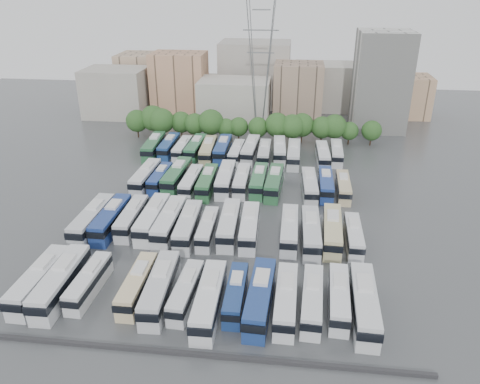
# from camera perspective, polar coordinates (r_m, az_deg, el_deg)

# --- Properties ---
(ground) EXTENTS (220.00, 220.00, 0.00)m
(ground) POSITION_cam_1_polar(r_m,az_deg,el_deg) (82.90, -1.89, -3.20)
(ground) COLOR #424447
(ground) RESTS_ON ground
(parapet) EXTENTS (56.00, 0.50, 0.50)m
(parapet) POSITION_cam_1_polar(r_m,az_deg,el_deg) (56.39, -7.17, -18.90)
(parapet) COLOR #2D2D30
(parapet) RESTS_ON ground
(tree_line) EXTENTS (65.41, 8.02, 8.44)m
(tree_line) POSITION_cam_1_polar(r_m,az_deg,el_deg) (120.14, 0.07, 8.27)
(tree_line) COLOR black
(tree_line) RESTS_ON ground
(city_buildings) EXTENTS (102.00, 35.00, 20.00)m
(city_buildings) POSITION_cam_1_polar(r_m,az_deg,el_deg) (148.58, -0.62, 12.87)
(city_buildings) COLOR #9E998E
(city_buildings) RESTS_ON ground
(apartment_tower) EXTENTS (14.00, 14.00, 26.00)m
(apartment_tower) POSITION_cam_1_polar(r_m,az_deg,el_deg) (134.66, 16.80, 12.79)
(apartment_tower) COLOR silver
(apartment_tower) RESTS_ON ground
(electricity_pylon) EXTENTS (9.00, 6.91, 33.83)m
(electricity_pylon) POSITION_cam_1_polar(r_m,az_deg,el_deg) (124.22, 2.50, 15.50)
(electricity_pylon) COLOR slate
(electricity_pylon) RESTS_ON ground
(bus_r0_s0) EXTENTS (2.96, 13.10, 4.10)m
(bus_r0_s0) POSITION_cam_1_polar(r_m,az_deg,el_deg) (69.12, -23.26, -9.84)
(bus_r0_s0) COLOR silver
(bus_r0_s0) RESTS_ON ground
(bus_r0_s1) EXTENTS (3.27, 13.75, 4.29)m
(bus_r0_s1) POSITION_cam_1_polar(r_m,az_deg,el_deg) (67.58, -20.98, -10.16)
(bus_r0_s1) COLOR silver
(bus_r0_s1) RESTS_ON ground
(bus_r0_s2) EXTENTS (2.64, 11.11, 3.47)m
(bus_r0_s2) POSITION_cam_1_polar(r_m,az_deg,el_deg) (67.08, -17.95, -10.36)
(bus_r0_s2) COLOR silver
(bus_r0_s2) RESTS_ON ground
(bus_r0_s4) EXTENTS (2.60, 11.66, 3.65)m
(bus_r0_s4) POSITION_cam_1_polar(r_m,az_deg,el_deg) (64.74, -12.39, -10.94)
(bus_r0_s4) COLOR beige
(bus_r0_s4) RESTS_ON ground
(bus_r0_s5) EXTENTS (3.44, 13.31, 4.14)m
(bus_r0_s5) POSITION_cam_1_polar(r_m,az_deg,el_deg) (63.16, -9.72, -11.43)
(bus_r0_s5) COLOR silver
(bus_r0_s5) RESTS_ON ground
(bus_r0_s6) EXTENTS (2.91, 11.12, 3.46)m
(bus_r0_s6) POSITION_cam_1_polar(r_m,az_deg,el_deg) (62.66, -6.60, -11.92)
(bus_r0_s6) COLOR silver
(bus_r0_s6) RESTS_ON ground
(bus_r0_s7) EXTENTS (3.09, 13.23, 4.14)m
(bus_r0_s7) POSITION_cam_1_polar(r_m,az_deg,el_deg) (60.51, -3.79, -12.93)
(bus_r0_s7) COLOR silver
(bus_r0_s7) RESTS_ON ground
(bus_r0_s8) EXTENTS (2.45, 10.82, 3.39)m
(bus_r0_s8) POSITION_cam_1_polar(r_m,az_deg,el_deg) (61.91, -0.52, -12.29)
(bus_r0_s8) COLOR navy
(bus_r0_s8) RESTS_ON ground
(bus_r0_s9) EXTENTS (3.45, 13.40, 4.17)m
(bus_r0_s9) POSITION_cam_1_polar(r_m,az_deg,el_deg) (60.80, 2.46, -12.65)
(bus_r0_s9) COLOR navy
(bus_r0_s9) RESTS_ON ground
(bus_r0_s10) EXTENTS (2.88, 12.31, 3.85)m
(bus_r0_s10) POSITION_cam_1_polar(r_m,az_deg,el_deg) (60.90, 5.62, -12.88)
(bus_r0_s10) COLOR silver
(bus_r0_s10) RESTS_ON ground
(bus_r0_s11) EXTENTS (3.15, 11.91, 3.70)m
(bus_r0_s11) POSITION_cam_1_polar(r_m,az_deg,el_deg) (61.39, 8.79, -12.83)
(bus_r0_s11) COLOR silver
(bus_r0_s11) RESTS_ON ground
(bus_r0_s12) EXTENTS (3.08, 11.63, 3.62)m
(bus_r0_s12) POSITION_cam_1_polar(r_m,az_deg,el_deg) (62.40, 11.96, -12.46)
(bus_r0_s12) COLOR white
(bus_r0_s12) RESTS_ON ground
(bus_r0_s13) EXTENTS (3.39, 13.54, 4.22)m
(bus_r0_s13) POSITION_cam_1_polar(r_m,az_deg,el_deg) (61.67, 14.92, -12.98)
(bus_r0_s13) COLOR silver
(bus_r0_s13) RESTS_ON ground
(bus_r1_s0) EXTENTS (3.12, 13.61, 4.26)m
(bus_r1_s0) POSITION_cam_1_polar(r_m,az_deg,el_deg) (81.86, -17.55, -3.19)
(bus_r1_s0) COLOR silver
(bus_r1_s0) RESTS_ON ground
(bus_r1_s1) EXTENTS (2.96, 13.15, 4.12)m
(bus_r1_s1) POSITION_cam_1_polar(r_m,az_deg,el_deg) (81.34, -15.43, -3.14)
(bus_r1_s1) COLOR navy
(bus_r1_s1) RESTS_ON ground
(bus_r1_s2) EXTENTS (2.88, 12.14, 3.79)m
(bus_r1_s2) POSITION_cam_1_polar(r_m,az_deg,el_deg) (81.19, -13.05, -3.05)
(bus_r1_s2) COLOR silver
(bus_r1_s2) RESTS_ON ground
(bus_r1_s3) EXTENTS (2.91, 13.29, 4.17)m
(bus_r1_s3) POSITION_cam_1_polar(r_m,az_deg,el_deg) (79.80, -10.62, -3.18)
(bus_r1_s3) COLOR white
(bus_r1_s3) RESTS_ON ground
(bus_r1_s4) EXTENTS (3.02, 13.39, 4.19)m
(bus_r1_s4) POSITION_cam_1_polar(r_m,az_deg,el_deg) (78.29, -8.59, -3.59)
(bus_r1_s4) COLOR silver
(bus_r1_s4) RESTS_ON ground
(bus_r1_s5) EXTENTS (3.22, 13.03, 4.06)m
(bus_r1_s5) POSITION_cam_1_polar(r_m,az_deg,el_deg) (76.82, -6.35, -4.10)
(bus_r1_s5) COLOR silver
(bus_r1_s5) RESTS_ON ground
(bus_r1_s6) EXTENTS (2.58, 10.93, 3.42)m
(bus_r1_s6) POSITION_cam_1_polar(r_m,az_deg,el_deg) (76.37, -3.99, -4.45)
(bus_r1_s6) COLOR silver
(bus_r1_s6) RESTS_ON ground
(bus_r1_s7) EXTENTS (3.23, 12.99, 4.05)m
(bus_r1_s7) POSITION_cam_1_polar(r_m,az_deg,el_deg) (76.92, -1.33, -3.90)
(bus_r1_s7) COLOR silver
(bus_r1_s7) RESTS_ON ground
(bus_r1_s8) EXTENTS (3.16, 12.62, 3.93)m
(bus_r1_s8) POSITION_cam_1_polar(r_m,az_deg,el_deg) (76.18, 1.16, -4.26)
(bus_r1_s8) COLOR silver
(bus_r1_s8) RESTS_ON ground
(bus_r1_s10) EXTENTS (2.73, 12.38, 3.88)m
(bus_r1_s10) POSITION_cam_1_polar(r_m,az_deg,el_deg) (75.92, 6.04, -4.53)
(bus_r1_s10) COLOR silver
(bus_r1_s10) RESTS_ON ground
(bus_r1_s11) EXTENTS (3.07, 12.96, 4.05)m
(bus_r1_s11) POSITION_cam_1_polar(r_m,az_deg,el_deg) (75.31, 8.64, -4.89)
(bus_r1_s11) COLOR silver
(bus_r1_s11) RESTS_ON ground
(bus_r1_s12) EXTENTS (3.43, 13.26, 4.13)m
(bus_r1_s12) POSITION_cam_1_polar(r_m,az_deg,el_deg) (76.39, 11.18, -4.61)
(bus_r1_s12) COLOR beige
(bus_r1_s12) RESTS_ON ground
(bus_r1_s13) EXTENTS (2.53, 11.07, 3.47)m
(bus_r1_s13) POSITION_cam_1_polar(r_m,az_deg,el_deg) (76.32, 13.69, -5.18)
(bus_r1_s13) COLOR silver
(bus_r1_s13) RESTS_ON ground
(bus_r2_s1) EXTENTS (3.14, 12.96, 4.05)m
(bus_r2_s1) POSITION_cam_1_polar(r_m,az_deg,el_deg) (96.58, -11.43, 1.85)
(bus_r2_s1) COLOR silver
(bus_r2_s1) RESTS_ON ground
(bus_r2_s2) EXTENTS (2.71, 11.18, 3.49)m
(bus_r2_s2) POSITION_cam_1_polar(r_m,az_deg,el_deg) (96.12, -9.70, 1.71)
(bus_r2_s2) COLOR navy
(bus_r2_s2) RESTS_ON ground
(bus_r2_s3) EXTENTS (3.60, 13.64, 4.24)m
(bus_r2_s3) POSITION_cam_1_polar(r_m,az_deg,el_deg) (95.73, -7.70, 1.99)
(bus_r2_s3) COLOR #2C673E
(bus_r2_s3) RESTS_ON ground
(bus_r2_s4) EXTENTS (2.83, 11.88, 3.71)m
(bus_r2_s4) POSITION_cam_1_polar(r_m,az_deg,el_deg) (93.23, -5.96, 1.26)
(bus_r2_s4) COLOR silver
(bus_r2_s4) RESTS_ON ground
(bus_r2_s5) EXTENTS (2.81, 12.46, 3.90)m
(bus_r2_s5) POSITION_cam_1_polar(r_m,az_deg,el_deg) (92.63, -4.02, 1.24)
(bus_r2_s5) COLOR #2D6B3B
(bus_r2_s5) RESTS_ON ground
(bus_r2_s6) EXTENTS (3.17, 13.19, 4.12)m
(bus_r2_s6) POSITION_cam_1_polar(r_m,az_deg,el_deg) (93.61, -1.79, 1.63)
(bus_r2_s6) COLOR silver
(bus_r2_s6) RESTS_ON ground
(bus_r2_s7) EXTENTS (2.71, 11.94, 3.74)m
(bus_r2_s7) POSITION_cam_1_polar(r_m,az_deg,el_deg) (93.24, 0.22, 1.42)
(bus_r2_s7) COLOR silver
(bus_r2_s7) RESTS_ON ground
(bus_r2_s8) EXTENTS (2.88, 12.42, 3.88)m
(bus_r2_s8) POSITION_cam_1_polar(r_m,az_deg,el_deg) (93.14, 2.30, 1.42)
(bus_r2_s8) COLOR #307043
(bus_r2_s8) RESTS_ON ground
(bus_r2_s9) EXTENTS (3.46, 13.02, 4.05)m
(bus_r2_s9) POSITION_cam_1_polar(r_m,az_deg,el_deg) (92.33, 4.20, 1.20)
(bus_r2_s9) COLOR #2A633A
(bus_r2_s9) RESTS_ON ground
(bus_r2_s11) EXTENTS (3.26, 12.44, 3.87)m
(bus_r2_s11) POSITION_cam_1_polar(r_m,az_deg,el_deg) (91.76, 8.47, 0.76)
(bus_r2_s11) COLOR silver
(bus_r2_s11) RESTS_ON ground
(bus_r2_s12) EXTENTS (2.68, 12.13, 3.80)m
(bus_r2_s12) POSITION_cam_1_polar(r_m,az_deg,el_deg) (93.18, 10.42, 0.98)
(bus_r2_s12) COLOR navy
(bus_r2_s12) RESTS_ON ground
(bus_r2_s13) EXTENTS (2.58, 11.23, 3.51)m
(bus_r2_s13) POSITION_cam_1_polar(r_m,az_deg,el_deg) (93.02, 12.49, 0.65)
(bus_r2_s13) COLOR #CBB88B
(bus_r2_s13) RESTS_ON ground
(bus_r3_s0) EXTENTS (3.55, 13.60, 4.23)m
(bus_r3_s0) POSITION_cam_1_polar(r_m,az_deg,el_deg) (113.44, -10.47, 5.51)
(bus_r3_s0) COLOR #2B653C
(bus_r3_s0) RESTS_ON ground
(bus_r3_s1) EXTENTS (2.70, 12.33, 3.87)m
(bus_r3_s1) POSITION_cam_1_polar(r_m,az_deg,el_deg) (113.43, -8.66, 5.55)
(bus_r3_s1) COLOR navy
(bus_r3_s1) RESTS_ON ground
(bus_r3_s2) EXTENTS (2.65, 11.51, 3.60)m
(bus_r3_s2) POSITION_cam_1_polar(r_m,az_deg,el_deg) (111.90, -7.05, 5.30)
(bus_r3_s2) COLOR silver
(bus_r3_s2) RESTS_ON ground
(bus_r3_s3) EXTENTS (3.17, 12.76, 3.98)m
(bus_r3_s3) POSITION_cam_1_polar(r_m,az_deg,el_deg) (111.35, -5.44, 5.38)
(bus_r3_s3) COLOR #307148
(bus_r3_s3) RESTS_ON ground
(bus_r3_s4) EXTENTS (3.45, 12.96, 4.03)m
(bus_r3_s4) POSITION_cam_1_polar(r_m,az_deg,el_deg) (109.60, -3.91, 5.13)
(bus_r3_s4) COLOR tan
(bus_r3_s4) RESTS_ON ground
(bus_r3_s5) EXTENTS (2.98, 13.06, 4.09)m
(bus_r3_s5) POSITION_cam_1_polar(r_m,az_deg,el_deg) (110.11, -2.12, 5.28)
(bus_r3_s5) COLOR navy
(bus_r3_s5) RESTS_ON ground
(bus_r3_s6) EXTENTS (2.85, 11.36, 3.54)m
(bus_r3_s6) POSITION_cam_1_polar(r_m,az_deg,el_deg) (108.66, -0.42, 4.87)
(bus_r3_s6) COLOR silver
(bus_r3_s6) RESTS_ON ground
(bus_r3_s7) EXTENTS (3.50, 13.21, 4.11)m
(bus_r3_s7) POSITION_cam_1_polar(r_m,az_deg,el_deg) (109.62, 1.29, 5.21)
(bus_r3_s7) COLOR silver
(bus_r3_s7) RESTS_ON ground
(bus_r3_s8) EXTENTS (2.76, 12.03, 3.77)m
(bus_r3_s8) POSITION_cam_1_polar(r_m,az_deg,el_deg) (108.09, 2.99, 4.79)
(bus_r3_s8) COLOR silver
(bus_r3_s8) RESTS_ON ground
(bus_r3_s9) EXTENTS (3.41, 12.80, 3.98)m
(bus_r3_s9) POSITION_cam_1_polar(r_m,az_deg,el_deg) (109.80, 4.83, 5.12)
(bus_r3_s9) COLOR silver
(bus_r3_s9) RESTS_ON ground
(bus_r3_s10) EXTENTS (2.96, 12.97, 4.06)m
(bus_r3_s10) POSITION_cam_1_polar(r_m,az_deg,el_deg) (107.59, 6.57, 4.64)
(bus_r3_s10) COLOR silver
(bus_r3_s10) RESTS_ON ground
(bus_r3_s12) EXTENTS (3.04, 12.19, 3.80)m
(bus_r3_s12) POSITION_cam_1_polar(r_m,az_deg,el_deg) (108.27, 10.05, 4.47)
(bus_r3_s12) COLOR silver
(bus_r3_s12) RESTS_ON ground
(bus_r3_s13) EXTENTS (2.90, 11.87, 3.70)m
(bus_r3_s13) POSITION_cam_1_polar(r_m,az_deg,el_deg) (110.46, 11.69, 4.73)
(bus_r3_s13) COLOR silver
(bus_r3_s13) RESTS_ON ground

